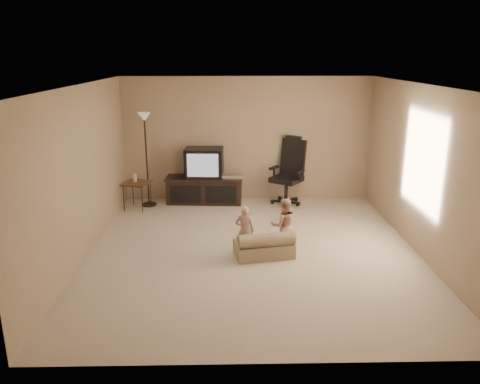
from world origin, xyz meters
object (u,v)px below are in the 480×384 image
object	(u,v)px
child_sofa	(265,246)
toddler_right	(284,225)
tv_stand	(205,180)
office_chair	(288,180)
floor_lamp	(145,139)
toddler_left	(245,231)
side_table	(136,183)

from	to	relation	value
child_sofa	toddler_right	distance (m)	0.45
tv_stand	office_chair	bearing A→B (deg)	0.47
floor_lamp	toddler_right	bearing A→B (deg)	-43.72
child_sofa	toddler_left	size ratio (longest dim) A/B	1.18
floor_lamp	side_table	bearing A→B (deg)	-131.09
tv_stand	floor_lamp	size ratio (longest dim) A/B	0.86
side_table	tv_stand	bearing A→B (deg)	17.28
child_sofa	toddler_left	distance (m)	0.38
tv_stand	floor_lamp	world-z (taller)	floor_lamp
toddler_left	toddler_right	distance (m)	0.61
side_table	child_sofa	world-z (taller)	side_table
tv_stand	toddler_right	world-z (taller)	tv_stand
toddler_left	floor_lamp	bearing A→B (deg)	-45.47
floor_lamp	child_sofa	distance (m)	3.52
child_sofa	office_chair	bearing A→B (deg)	65.35
tv_stand	side_table	world-z (taller)	tv_stand
office_chair	floor_lamp	size ratio (longest dim) A/B	0.73
toddler_right	toddler_left	bearing A→B (deg)	6.11
side_table	toddler_left	bearing A→B (deg)	-48.02
child_sofa	toddler_right	bearing A→B (deg)	24.49
office_chair	toddler_left	xyz separation A→B (m)	(-0.96, -2.57, -0.09)
floor_lamp	toddler_left	bearing A→B (deg)	-53.22
office_chair	toddler_right	bearing A→B (deg)	-63.35
office_chair	child_sofa	size ratio (longest dim) A/B	1.45
floor_lamp	toddler_right	xyz separation A→B (m)	(2.44, -2.33, -0.92)
floor_lamp	toddler_right	world-z (taller)	floor_lamp
tv_stand	floor_lamp	bearing A→B (deg)	-166.77
child_sofa	floor_lamp	bearing A→B (deg)	119.54
office_chair	child_sofa	xyz separation A→B (m)	(-0.67, -2.65, -0.31)
tv_stand	child_sofa	distance (m)	2.93
office_chair	floor_lamp	bearing A→B (deg)	-142.63
child_sofa	side_table	bearing A→B (deg)	124.37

